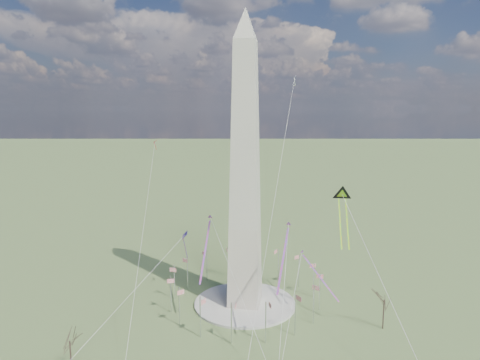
# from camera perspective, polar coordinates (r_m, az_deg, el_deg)

# --- Properties ---
(ground) EXTENTS (2000.00, 2000.00, 0.00)m
(ground) POSITION_cam_1_polar(r_m,az_deg,el_deg) (158.59, 0.66, -16.25)
(ground) COLOR #4A6432
(ground) RESTS_ON ground
(plaza) EXTENTS (36.00, 36.00, 0.80)m
(plaza) POSITION_cam_1_polar(r_m,az_deg,el_deg) (158.42, 0.66, -16.12)
(plaza) COLOR #A6A398
(plaza) RESTS_ON ground
(washington_monument) EXTENTS (15.56, 15.56, 100.00)m
(washington_monument) POSITION_cam_1_polar(r_m,az_deg,el_deg) (144.42, 0.69, 1.16)
(washington_monument) COLOR beige
(washington_monument) RESTS_ON plaza
(flagpole_ring) EXTENTS (54.40, 54.40, 13.00)m
(flagpole_ring) POSITION_cam_1_polar(r_m,az_deg,el_deg) (155.58, 0.66, -13.84)
(flagpole_ring) COLOR silver
(flagpole_ring) RESTS_ON ground
(tree_near) EXTENTS (8.32, 8.32, 14.57)m
(tree_near) POSITION_cam_1_polar(r_m,az_deg,el_deg) (146.03, 18.70, -14.64)
(tree_near) COLOR #3F2D26
(tree_near) RESTS_ON ground
(tree_far) EXTENTS (6.65, 6.65, 11.64)m
(tree_far) POSITION_cam_1_polar(r_m,az_deg,el_deg) (129.51, -21.78, -19.11)
(tree_far) COLOR #3F2D26
(tree_far) RESTS_ON ground
(kite_delta_black) EXTENTS (7.52, 20.32, 17.00)m
(kite_delta_black) POSITION_cam_1_polar(r_m,az_deg,el_deg) (150.03, 13.48, -2.27)
(kite_delta_black) COLOR black
(kite_delta_black) RESTS_ON ground
(kite_diamond_purple) EXTENTS (2.42, 3.56, 10.87)m
(kite_diamond_purple) POSITION_cam_1_polar(r_m,az_deg,el_deg) (159.67, -7.36, -7.62)
(kite_diamond_purple) COLOR navy
(kite_diamond_purple) RESTS_ON ground
(kite_streamer_left) EXTENTS (3.09, 22.57, 15.49)m
(kite_streamer_left) POSITION_cam_1_polar(r_m,az_deg,el_deg) (132.78, 6.02, -8.88)
(kite_streamer_left) COLOR #EC253F
(kite_streamer_left) RESTS_ON ground
(kite_streamer_mid) EXTENTS (3.71, 24.63, 16.91)m
(kite_streamer_mid) POSITION_cam_1_polar(r_m,az_deg,el_deg) (150.11, -4.42, -7.73)
(kite_streamer_mid) COLOR #EC253F
(kite_streamer_mid) RESTS_ON ground
(kite_streamer_right) EXTENTS (13.62, 14.03, 12.64)m
(kite_streamer_right) POSITION_cam_1_polar(r_m,az_deg,el_deg) (152.00, 9.93, -11.72)
(kite_streamer_right) COLOR #EC253F
(kite_streamer_right) RESTS_ON ground
(kite_small_red) EXTENTS (1.29, 2.05, 4.59)m
(kite_small_red) POSITION_cam_1_polar(r_m,az_deg,el_deg) (194.20, -11.25, 4.93)
(kite_small_red) COLOR red
(kite_small_red) RESTS_ON ground
(kite_small_white) EXTENTS (1.09, 1.82, 4.31)m
(kite_small_white) POSITION_cam_1_polar(r_m,az_deg,el_deg) (186.97, 7.32, 13.32)
(kite_small_white) COLOR white
(kite_small_white) RESTS_ON ground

